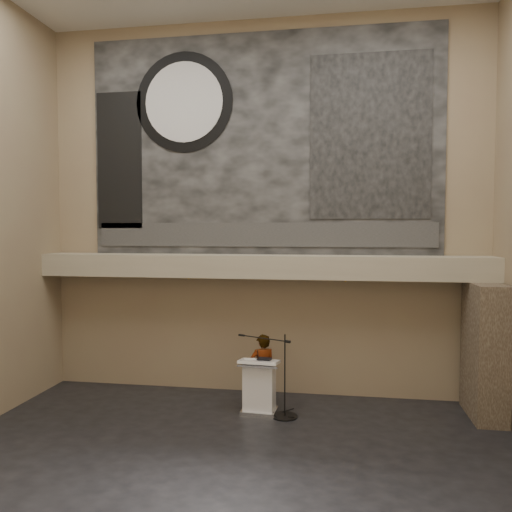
# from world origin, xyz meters

# --- Properties ---
(floor) EXTENTS (10.00, 10.00, 0.00)m
(floor) POSITION_xyz_m (0.00, 0.00, 0.00)
(floor) COLOR black
(floor) RESTS_ON ground
(wall_back) EXTENTS (10.00, 0.02, 8.50)m
(wall_back) POSITION_xyz_m (0.00, 4.00, 4.25)
(wall_back) COLOR #856D54
(wall_back) RESTS_ON floor
(wall_front) EXTENTS (10.00, 0.02, 8.50)m
(wall_front) POSITION_xyz_m (0.00, -4.00, 4.25)
(wall_front) COLOR #856D54
(wall_front) RESTS_ON floor
(soffit) EXTENTS (10.00, 0.80, 0.50)m
(soffit) POSITION_xyz_m (0.00, 3.60, 2.95)
(soffit) COLOR gray
(soffit) RESTS_ON wall_back
(sprinkler_left) EXTENTS (0.04, 0.04, 0.06)m
(sprinkler_left) POSITION_xyz_m (-1.60, 3.55, 2.67)
(sprinkler_left) COLOR #B2893D
(sprinkler_left) RESTS_ON soffit
(sprinkler_right) EXTENTS (0.04, 0.04, 0.06)m
(sprinkler_right) POSITION_xyz_m (1.90, 3.55, 2.67)
(sprinkler_right) COLOR #B2893D
(sprinkler_right) RESTS_ON soffit
(banner) EXTENTS (8.00, 0.05, 5.00)m
(banner) POSITION_xyz_m (0.00, 3.97, 5.70)
(banner) COLOR black
(banner) RESTS_ON wall_back
(banner_text_strip) EXTENTS (7.76, 0.02, 0.55)m
(banner_text_strip) POSITION_xyz_m (0.00, 3.93, 3.65)
(banner_text_strip) COLOR #2C2C2C
(banner_text_strip) RESTS_ON banner
(banner_clock_rim) EXTENTS (2.30, 0.02, 2.30)m
(banner_clock_rim) POSITION_xyz_m (-1.80, 3.93, 6.70)
(banner_clock_rim) COLOR black
(banner_clock_rim) RESTS_ON banner
(banner_clock_face) EXTENTS (1.84, 0.02, 1.84)m
(banner_clock_face) POSITION_xyz_m (-1.80, 3.91, 6.70)
(banner_clock_face) COLOR silver
(banner_clock_face) RESTS_ON banner
(banner_building_print) EXTENTS (2.60, 0.02, 3.60)m
(banner_building_print) POSITION_xyz_m (2.40, 3.93, 5.80)
(banner_building_print) COLOR black
(banner_building_print) RESTS_ON banner
(banner_brick_print) EXTENTS (1.10, 0.02, 3.20)m
(banner_brick_print) POSITION_xyz_m (-3.40, 3.93, 5.40)
(banner_brick_print) COLOR black
(banner_brick_print) RESTS_ON banner
(stone_pier) EXTENTS (0.60, 1.40, 2.70)m
(stone_pier) POSITION_xyz_m (4.65, 3.15, 1.35)
(stone_pier) COLOR #413528
(stone_pier) RESTS_ON floor
(lectern) EXTENTS (0.82, 0.61, 1.14)m
(lectern) POSITION_xyz_m (0.16, 2.63, 0.55)
(lectern) COLOR silver
(lectern) RESTS_ON floor
(binder) EXTENTS (0.30, 0.25, 0.04)m
(binder) POSITION_xyz_m (0.26, 2.64, 1.12)
(binder) COLOR black
(binder) RESTS_ON lectern
(papers) EXTENTS (0.33, 0.38, 0.00)m
(papers) POSITION_xyz_m (-0.01, 2.58, 1.10)
(papers) COLOR silver
(papers) RESTS_ON lectern
(speaker_person) EXTENTS (0.66, 0.57, 1.54)m
(speaker_person) POSITION_xyz_m (0.16, 3.06, 0.77)
(speaker_person) COLOR white
(speaker_person) RESTS_ON floor
(mic_stand) EXTENTS (1.28, 0.71, 1.68)m
(mic_stand) POSITION_xyz_m (0.67, 2.51, 0.24)
(mic_stand) COLOR black
(mic_stand) RESTS_ON floor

